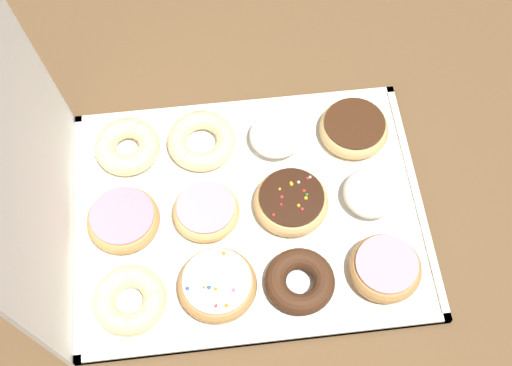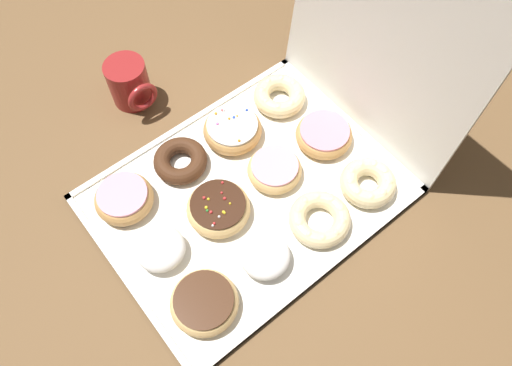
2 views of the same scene
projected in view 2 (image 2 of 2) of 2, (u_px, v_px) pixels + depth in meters
name	position (u px, v px, depth m)	size (l,w,h in m)	color
ground_plane	(247.00, 196.00, 0.99)	(3.00, 3.00, 0.00)	brown
donut_box	(247.00, 195.00, 0.98)	(0.43, 0.57, 0.01)	white
box_lid_open	(390.00, 17.00, 0.84)	(0.43, 0.55, 0.01)	white
pink_frosted_donut_0	(124.00, 198.00, 0.95)	(0.11, 0.11, 0.04)	tan
powdered_filled_donut_1	(159.00, 247.00, 0.90)	(0.09, 0.09, 0.05)	white
chocolate_frosted_donut_2	(204.00, 302.00, 0.85)	(0.12, 0.12, 0.04)	#E5B770
chocolate_cake_ring_donut_3	(180.00, 161.00, 1.00)	(0.11, 0.11, 0.03)	#472816
sprinkle_donut_4	(220.00, 210.00, 0.94)	(0.12, 0.12, 0.04)	#E5B770
powdered_filled_donut_5	(265.00, 256.00, 0.89)	(0.09, 0.09, 0.04)	white
sprinkle_donut_6	(233.00, 129.00, 1.03)	(0.12, 0.12, 0.04)	tan
pink_frosted_donut_7	(275.00, 170.00, 0.98)	(0.11, 0.11, 0.04)	#E5B770
cruller_donut_8	(320.00, 219.00, 0.93)	(0.12, 0.12, 0.03)	beige
cruller_donut_9	(279.00, 96.00, 1.07)	(0.11, 0.11, 0.04)	beige
pink_frosted_donut_10	(323.00, 133.00, 1.03)	(0.12, 0.12, 0.04)	tan
cruller_donut_11	(368.00, 183.00, 0.97)	(0.11, 0.11, 0.04)	beige
coffee_mug	(130.00, 83.00, 1.06)	(0.11, 0.09, 0.10)	maroon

